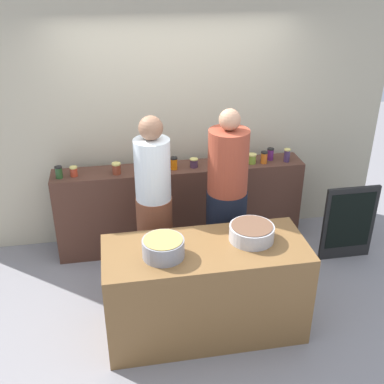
{
  "coord_description": "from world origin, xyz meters",
  "views": [
    {
      "loc": [
        -0.68,
        -3.48,
        3.04
      ],
      "look_at": [
        0.0,
        0.35,
        1.05
      ],
      "focal_mm": 44.38,
      "sensor_mm": 36.0,
      "label": 1
    }
  ],
  "objects_px": {
    "preserve_jar_7": "(221,157)",
    "preserve_jar_12": "(287,155)",
    "preserve_jar_4": "(163,162)",
    "cook_in_cap": "(226,208)",
    "preserve_jar_8": "(232,156)",
    "chalkboard_sign": "(349,223)",
    "preserve_jar_5": "(174,163)",
    "preserve_jar_0": "(59,172)",
    "cooking_pot_center": "(252,233)",
    "preserve_jar_2": "(116,168)",
    "preserve_jar_1": "(74,171)",
    "preserve_jar_3": "(144,165)",
    "cooking_pot_left": "(163,248)",
    "preserve_jar_10": "(264,157)",
    "preserve_jar_9": "(252,159)",
    "cook_with_tongs": "(154,212)",
    "preserve_jar_6": "(194,163)",
    "preserve_jar_11": "(270,154)"
  },
  "relations": [
    {
      "from": "preserve_jar_7",
      "to": "preserve_jar_12",
      "type": "xyz_separation_m",
      "value": [
        0.71,
        -0.09,
        0.01
      ]
    },
    {
      "from": "preserve_jar_8",
      "to": "chalkboard_sign",
      "type": "relative_size",
      "value": 0.16
    },
    {
      "from": "preserve_jar_6",
      "to": "chalkboard_sign",
      "type": "bearing_deg",
      "value": -18.94
    },
    {
      "from": "preserve_jar_12",
      "to": "cook_with_tongs",
      "type": "distance_m",
      "value": 1.64
    },
    {
      "from": "preserve_jar_6",
      "to": "preserve_jar_10",
      "type": "xyz_separation_m",
      "value": [
        0.77,
        -0.03,
        0.02
      ]
    },
    {
      "from": "preserve_jar_7",
      "to": "cook_with_tongs",
      "type": "relative_size",
      "value": 0.07
    },
    {
      "from": "preserve_jar_3",
      "to": "preserve_jar_9",
      "type": "bearing_deg",
      "value": 0.2
    },
    {
      "from": "cooking_pot_left",
      "to": "preserve_jar_6",
      "type": "bearing_deg",
      "value": 70.48
    },
    {
      "from": "cooking_pot_center",
      "to": "chalkboard_sign",
      "type": "distance_m",
      "value": 1.62
    },
    {
      "from": "preserve_jar_8",
      "to": "cook_with_tongs",
      "type": "relative_size",
      "value": 0.08
    },
    {
      "from": "cooking_pot_center",
      "to": "preserve_jar_2",
      "type": "bearing_deg",
      "value": 129.66
    },
    {
      "from": "preserve_jar_7",
      "to": "preserve_jar_1",
      "type": "bearing_deg",
      "value": -177.62
    },
    {
      "from": "preserve_jar_3",
      "to": "cooking_pot_center",
      "type": "xyz_separation_m",
      "value": [
        0.78,
        -1.3,
        -0.11
      ]
    },
    {
      "from": "cooking_pot_left",
      "to": "cooking_pot_center",
      "type": "xyz_separation_m",
      "value": [
        0.76,
        0.11,
        -0.01
      ]
    },
    {
      "from": "preserve_jar_10",
      "to": "cook_in_cap",
      "type": "bearing_deg",
      "value": -131.56
    },
    {
      "from": "preserve_jar_5",
      "to": "cook_with_tongs",
      "type": "height_order",
      "value": "cook_with_tongs"
    },
    {
      "from": "preserve_jar_7",
      "to": "preserve_jar_9",
      "type": "bearing_deg",
      "value": -12.14
    },
    {
      "from": "preserve_jar_7",
      "to": "preserve_jar_10",
      "type": "distance_m",
      "value": 0.46
    },
    {
      "from": "preserve_jar_11",
      "to": "cooking_pot_left",
      "type": "height_order",
      "value": "preserve_jar_11"
    },
    {
      "from": "preserve_jar_7",
      "to": "preserve_jar_6",
      "type": "bearing_deg",
      "value": -169.48
    },
    {
      "from": "preserve_jar_6",
      "to": "preserve_jar_12",
      "type": "relative_size",
      "value": 0.65
    },
    {
      "from": "preserve_jar_1",
      "to": "preserve_jar_7",
      "type": "relative_size",
      "value": 0.8
    },
    {
      "from": "preserve_jar_10",
      "to": "cooking_pot_center",
      "type": "bearing_deg",
      "value": -111.84
    },
    {
      "from": "preserve_jar_0",
      "to": "preserve_jar_2",
      "type": "xyz_separation_m",
      "value": [
        0.58,
        -0.0,
        -0.0
      ]
    },
    {
      "from": "preserve_jar_0",
      "to": "preserve_jar_7",
      "type": "distance_m",
      "value": 1.71
    },
    {
      "from": "preserve_jar_11",
      "to": "preserve_jar_5",
      "type": "bearing_deg",
      "value": -176.52
    },
    {
      "from": "preserve_jar_1",
      "to": "cooking_pot_left",
      "type": "xyz_separation_m",
      "value": [
        0.74,
        -1.42,
        -0.08
      ]
    },
    {
      "from": "preserve_jar_4",
      "to": "cooking_pot_center",
      "type": "xyz_separation_m",
      "value": [
        0.58,
        -1.33,
        -0.11
      ]
    },
    {
      "from": "cook_in_cap",
      "to": "preserve_jar_12",
      "type": "bearing_deg",
      "value": 37.67
    },
    {
      "from": "chalkboard_sign",
      "to": "cook_with_tongs",
      "type": "bearing_deg",
      "value": -178.46
    },
    {
      "from": "preserve_jar_1",
      "to": "preserve_jar_9",
      "type": "relative_size",
      "value": 0.96
    },
    {
      "from": "preserve_jar_2",
      "to": "preserve_jar_5",
      "type": "relative_size",
      "value": 0.9
    },
    {
      "from": "preserve_jar_5",
      "to": "chalkboard_sign",
      "type": "xyz_separation_m",
      "value": [
        1.81,
        -0.53,
        -0.61
      ]
    },
    {
      "from": "preserve_jar_0",
      "to": "preserve_jar_1",
      "type": "relative_size",
      "value": 1.21
    },
    {
      "from": "preserve_jar_5",
      "to": "preserve_jar_9",
      "type": "relative_size",
      "value": 1.23
    },
    {
      "from": "preserve_jar_1",
      "to": "preserve_jar_3",
      "type": "bearing_deg",
      "value": -0.72
    },
    {
      "from": "preserve_jar_6",
      "to": "preserve_jar_12",
      "type": "xyz_separation_m",
      "value": [
        1.03,
        -0.03,
        0.03
      ]
    },
    {
      "from": "preserve_jar_10",
      "to": "chalkboard_sign",
      "type": "distance_m",
      "value": 1.15
    },
    {
      "from": "preserve_jar_2",
      "to": "chalkboard_sign",
      "type": "height_order",
      "value": "preserve_jar_2"
    },
    {
      "from": "preserve_jar_9",
      "to": "cooking_pot_center",
      "type": "bearing_deg",
      "value": -106.51
    },
    {
      "from": "preserve_jar_6",
      "to": "preserve_jar_8",
      "type": "relative_size",
      "value": 0.68
    },
    {
      "from": "preserve_jar_4",
      "to": "cook_in_cap",
      "type": "relative_size",
      "value": 0.08
    },
    {
      "from": "cooking_pot_center",
      "to": "preserve_jar_12",
      "type": "bearing_deg",
      "value": 58.92
    },
    {
      "from": "preserve_jar_0",
      "to": "preserve_jar_7",
      "type": "relative_size",
      "value": 0.97
    },
    {
      "from": "preserve_jar_5",
      "to": "preserve_jar_8",
      "type": "relative_size",
      "value": 0.95
    },
    {
      "from": "preserve_jar_10",
      "to": "cook_with_tongs",
      "type": "relative_size",
      "value": 0.08
    },
    {
      "from": "cooking_pot_center",
      "to": "cook_in_cap",
      "type": "xyz_separation_m",
      "value": [
        -0.05,
        0.64,
        -0.11
      ]
    },
    {
      "from": "preserve_jar_0",
      "to": "preserve_jar_3",
      "type": "distance_m",
      "value": 0.86
    },
    {
      "from": "preserve_jar_2",
      "to": "preserve_jar_6",
      "type": "xyz_separation_m",
      "value": [
        0.82,
        0.03,
        -0.01
      ]
    },
    {
      "from": "preserve_jar_1",
      "to": "preserve_jar_2",
      "type": "bearing_deg",
      "value": -2.85
    }
  ]
}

